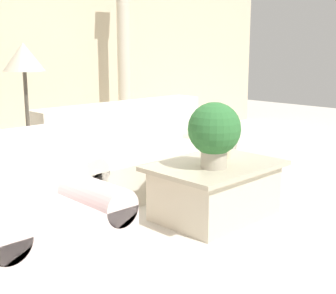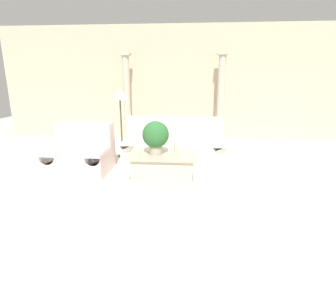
% 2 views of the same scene
% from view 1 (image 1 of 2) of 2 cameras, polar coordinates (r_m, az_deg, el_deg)
% --- Properties ---
extents(ground_plane, '(16.00, 16.00, 0.00)m').
position_cam_1_polar(ground_plane, '(4.63, 1.04, -7.05)').
color(ground_plane, silver).
extents(wall_back, '(10.00, 0.06, 3.20)m').
position_cam_1_polar(wall_back, '(6.69, -17.00, 12.32)').
color(wall_back, beige).
rests_on(wall_back, ground_plane).
extents(sofa_long, '(2.15, 0.97, 0.91)m').
position_cam_1_polar(sofa_long, '(5.18, -3.85, -0.95)').
color(sofa_long, beige).
rests_on(sofa_long, ground_plane).
extents(loveseat, '(1.10, 0.97, 0.91)m').
position_cam_1_polar(loveseat, '(3.53, -16.46, -7.67)').
color(loveseat, silver).
rests_on(loveseat, ground_plane).
extents(coffee_table, '(1.16, 0.83, 0.50)m').
position_cam_1_polar(coffee_table, '(4.27, 5.74, -5.19)').
color(coffee_table, beige).
rests_on(coffee_table, ground_plane).
extents(potted_plant, '(0.46, 0.46, 0.57)m').
position_cam_1_polar(potted_plant, '(4.00, 5.67, 1.95)').
color(potted_plant, '#B2A893').
rests_on(potted_plant, coffee_table).
extents(pillar_candle, '(0.07, 0.07, 0.17)m').
position_cam_1_polar(pillar_candle, '(4.39, 7.23, -0.33)').
color(pillar_candle, beige).
rests_on(pillar_candle, coffee_table).
extents(floor_lamp, '(0.38, 0.38, 1.56)m').
position_cam_1_polar(floor_lamp, '(4.47, -17.13, 9.36)').
color(floor_lamp, '#4C473D').
rests_on(floor_lamp, ground_plane).
extents(column_right, '(0.27, 0.27, 2.41)m').
position_cam_1_polar(column_right, '(7.03, -5.38, 9.75)').
color(column_right, beige).
rests_on(column_right, ground_plane).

